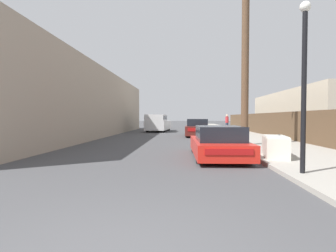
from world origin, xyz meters
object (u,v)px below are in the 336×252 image
parked_sports_car_red (218,143)px  car_parked_mid (197,128)px  pickup_truck (158,123)px  utility_pole (245,59)px  discarded_fridge (275,147)px  pedestrian (227,122)px  street_lamp (304,73)px

parked_sports_car_red → car_parked_mid: 10.97m
pickup_truck → utility_pole: (5.71, -14.15, 3.52)m
discarded_fridge → car_parked_mid: size_ratio=0.39×
discarded_fridge → utility_pole: 5.68m
car_parked_mid → utility_pole: bearing=-72.8°
pedestrian → utility_pole: bearing=-96.2°
discarded_fridge → pedestrian: 19.12m
utility_pole → pedestrian: (1.62, 14.94, -3.43)m
pickup_truck → street_lamp: bearing=109.4°
parked_sports_car_red → utility_pole: utility_pole is taller
utility_pole → car_parked_mid: bearing=104.8°
pickup_truck → pedestrian: 7.38m
car_parked_mid → street_lamp: street_lamp is taller
discarded_fridge → car_parked_mid: bearing=110.9°
car_parked_mid → pickup_truck: pickup_truck is taller
car_parked_mid → street_lamp: size_ratio=1.01×
street_lamp → car_parked_mid: bearing=97.4°
discarded_fridge → street_lamp: 3.33m
pickup_truck → utility_pole: utility_pole is taller
pickup_truck → discarded_fridge: bearing=112.0°
pickup_truck → utility_pole: bearing=116.3°
parked_sports_car_red → pickup_truck: size_ratio=0.76×
discarded_fridge → pedestrian: pedestrian is taller
utility_pole → street_lamp: utility_pole is taller
pickup_truck → street_lamp: size_ratio=1.38×
car_parked_mid → street_lamp: (1.83, -14.10, 1.94)m
discarded_fridge → street_lamp: street_lamp is taller
pickup_truck → utility_pole: 15.66m
parked_sports_car_red → pedestrian: pedestrian is taller
parked_sports_car_red → car_parked_mid: bearing=89.8°
street_lamp → utility_pole: bearing=88.9°
street_lamp → pedestrian: size_ratio=2.48×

